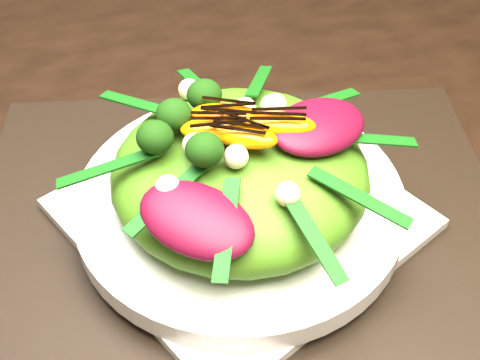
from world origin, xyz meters
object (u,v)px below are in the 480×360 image
object	(u,v)px
salad_bowl	(240,201)
placemat	(240,219)
plate_base	(240,213)
orange_segment	(206,126)
dining_table	(363,98)
lettuce_mound	(240,173)

from	to	relation	value
salad_bowl	placemat	bearing A→B (deg)	180.00
plate_base	orange_segment	xyz separation A→B (m)	(-0.02, 0.02, 0.09)
dining_table	plate_base	xyz separation A→B (m)	(-0.19, -0.14, 0.03)
placemat	lettuce_mound	size ratio (longest dim) A/B	2.20
placemat	orange_segment	bearing A→B (deg)	143.38
lettuce_mound	placemat	bearing A→B (deg)	-153.43
dining_table	plate_base	distance (m)	0.24
plate_base	salad_bowl	xyz separation A→B (m)	(0.00, 0.00, 0.01)
placemat	salad_bowl	xyz separation A→B (m)	(0.00, 0.00, 0.02)
salad_bowl	lettuce_mound	xyz separation A→B (m)	(0.00, 0.00, 0.03)
salad_bowl	lettuce_mound	bearing A→B (deg)	45.00
placemat	lettuce_mound	bearing A→B (deg)	26.57
plate_base	lettuce_mound	bearing A→B (deg)	45.00
orange_segment	lettuce_mound	bearing A→B (deg)	-36.62
lettuce_mound	plate_base	bearing A→B (deg)	-135.00
lettuce_mound	orange_segment	size ratio (longest dim) A/B	3.57
lettuce_mound	orange_segment	distance (m)	0.05
dining_table	salad_bowl	distance (m)	0.24
dining_table	plate_base	bearing A→B (deg)	-143.04
dining_table	plate_base	world-z (taller)	dining_table
plate_base	lettuce_mound	xyz separation A→B (m)	(0.00, 0.00, 0.05)
plate_base	lettuce_mound	size ratio (longest dim) A/B	1.20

